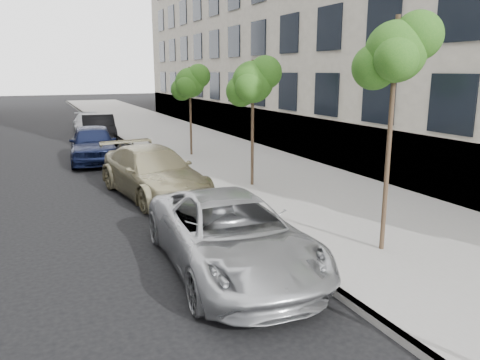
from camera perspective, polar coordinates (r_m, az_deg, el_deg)
ground at (r=7.98m, az=5.91°, el=-16.32°), size 160.00×160.00×0.00m
sidewalk at (r=31.22m, az=-9.57°, el=5.87°), size 6.40×72.00×0.14m
curb at (r=30.59m, az=-15.26°, el=5.45°), size 0.15×72.00×0.14m
tree_near at (r=10.10m, az=18.56°, el=14.55°), size 1.60×1.40×4.94m
tree_mid at (r=15.54m, az=1.65°, el=11.87°), size 1.70×1.50×4.27m
tree_far at (r=21.58m, az=-6.08°, el=11.72°), size 1.69×1.49×4.10m
minivan at (r=9.37m, az=-1.14°, el=-6.62°), size 2.80×5.51×1.49m
suv at (r=15.13m, az=-10.53°, el=0.94°), size 2.91×5.61×1.55m
sedan_blue at (r=21.56m, az=-17.46°, el=4.27°), size 2.40×4.96×1.63m
sedan_black at (r=26.99m, az=-16.85°, el=5.92°), size 2.08×4.92×1.58m
sedan_rear at (r=32.05m, az=-18.09°, el=6.58°), size 1.98×4.34×1.23m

